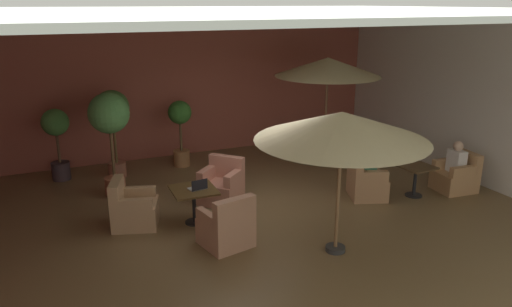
{
  "coord_description": "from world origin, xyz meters",
  "views": [
    {
      "loc": [
        -3.57,
        -7.65,
        3.87
      ],
      "look_at": [
        0.0,
        0.47,
        1.13
      ],
      "focal_mm": 34.55,
      "sensor_mm": 36.0,
      "label": 1
    }
  ],
  "objects_px": {
    "armchair_front_right_east": "(366,182)",
    "patio_umbrella_center_beige": "(342,127)",
    "armchair_front_right_north": "(456,176)",
    "potted_tree_right_corner": "(110,122)",
    "potted_tree_mid_left": "(57,134)",
    "armchair_front_left_north": "(222,186)",
    "patron_by_window": "(369,163)",
    "cafe_table_front_left": "(194,195)",
    "open_laptop": "(198,187)",
    "cafe_table_front_right": "(416,173)",
    "potted_tree_left_corner": "(180,124)",
    "potted_tree_mid_right": "(113,115)",
    "armchair_front_left_east": "(133,209)",
    "patron_blue_shirt": "(457,159)",
    "armchair_front_left_south": "(227,227)",
    "iced_drink_cup": "(195,187)",
    "patio_umbrella_tall_red": "(328,67)"
  },
  "relations": [
    {
      "from": "cafe_table_front_right",
      "to": "patio_umbrella_tall_red",
      "type": "relative_size",
      "value": 0.27
    },
    {
      "from": "potted_tree_left_corner",
      "to": "cafe_table_front_left",
      "type": "bearing_deg",
      "value": -101.61
    },
    {
      "from": "patron_by_window",
      "to": "armchair_front_right_east",
      "type": "bearing_deg",
      "value": 159.07
    },
    {
      "from": "potted_tree_mid_right",
      "to": "patron_by_window",
      "type": "distance_m",
      "value": 5.68
    },
    {
      "from": "potted_tree_right_corner",
      "to": "patio_umbrella_center_beige",
      "type": "bearing_deg",
      "value": -53.7
    },
    {
      "from": "armchair_front_left_east",
      "to": "armchair_front_left_north",
      "type": "bearing_deg",
      "value": 12.52
    },
    {
      "from": "armchair_front_left_north",
      "to": "patron_by_window",
      "type": "xyz_separation_m",
      "value": [
        2.84,
        -0.97,
        0.4
      ]
    },
    {
      "from": "armchair_front_left_east",
      "to": "armchair_front_right_north",
      "type": "relative_size",
      "value": 1.15
    },
    {
      "from": "patio_umbrella_center_beige",
      "to": "potted_tree_mid_right",
      "type": "distance_m",
      "value": 5.76
    },
    {
      "from": "potted_tree_right_corner",
      "to": "patron_by_window",
      "type": "distance_m",
      "value": 5.31
    },
    {
      "from": "potted_tree_right_corner",
      "to": "patron_by_window",
      "type": "height_order",
      "value": "potted_tree_right_corner"
    },
    {
      "from": "armchair_front_left_east",
      "to": "patron_by_window",
      "type": "height_order",
      "value": "patron_by_window"
    },
    {
      "from": "potted_tree_mid_left",
      "to": "open_laptop",
      "type": "distance_m",
      "value": 4.12
    },
    {
      "from": "armchair_front_left_east",
      "to": "potted_tree_mid_left",
      "type": "xyz_separation_m",
      "value": [
        -1.06,
        3.1,
        0.74
      ]
    },
    {
      "from": "patron_by_window",
      "to": "open_laptop",
      "type": "relative_size",
      "value": 1.97
    },
    {
      "from": "patio_umbrella_center_beige",
      "to": "potted_tree_mid_left",
      "type": "relative_size",
      "value": 1.63
    },
    {
      "from": "cafe_table_front_right",
      "to": "potted_tree_mid_right",
      "type": "distance_m",
      "value": 6.66
    },
    {
      "from": "cafe_table_front_right",
      "to": "potted_tree_left_corner",
      "type": "relative_size",
      "value": 0.43
    },
    {
      "from": "armchair_front_left_north",
      "to": "armchair_front_left_east",
      "type": "height_order",
      "value": "armchair_front_left_north"
    },
    {
      "from": "cafe_table_front_left",
      "to": "cafe_table_front_right",
      "type": "bearing_deg",
      "value": -7.23
    },
    {
      "from": "open_laptop",
      "to": "cafe_table_front_right",
      "type": "bearing_deg",
      "value": -6.72
    },
    {
      "from": "patio_umbrella_tall_red",
      "to": "potted_tree_mid_left",
      "type": "height_order",
      "value": "patio_umbrella_tall_red"
    },
    {
      "from": "patio_umbrella_center_beige",
      "to": "iced_drink_cup",
      "type": "bearing_deg",
      "value": 133.24
    },
    {
      "from": "patron_blue_shirt",
      "to": "cafe_table_front_left",
      "type": "bearing_deg",
      "value": 173.12
    },
    {
      "from": "armchair_front_left_south",
      "to": "armchair_front_right_north",
      "type": "bearing_deg",
      "value": 4.23
    },
    {
      "from": "armchair_front_left_north",
      "to": "open_laptop",
      "type": "distance_m",
      "value": 1.14
    },
    {
      "from": "patio_umbrella_center_beige",
      "to": "armchair_front_right_north",
      "type": "bearing_deg",
      "value": 18.47
    },
    {
      "from": "cafe_table_front_left",
      "to": "open_laptop",
      "type": "xyz_separation_m",
      "value": [
        0.07,
        -0.05,
        0.18
      ]
    },
    {
      "from": "potted_tree_left_corner",
      "to": "open_laptop",
      "type": "distance_m",
      "value": 3.41
    },
    {
      "from": "armchair_front_right_east",
      "to": "patio_umbrella_center_beige",
      "type": "height_order",
      "value": "patio_umbrella_center_beige"
    },
    {
      "from": "cafe_table_front_left",
      "to": "armchair_front_left_east",
      "type": "bearing_deg",
      "value": 162.24
    },
    {
      "from": "armchair_front_left_north",
      "to": "open_laptop",
      "type": "height_order",
      "value": "armchair_front_left_north"
    },
    {
      "from": "cafe_table_front_left",
      "to": "potted_tree_left_corner",
      "type": "bearing_deg",
      "value": 78.39
    },
    {
      "from": "cafe_table_front_left",
      "to": "armchair_front_left_east",
      "type": "relative_size",
      "value": 0.84
    },
    {
      "from": "armchair_front_left_south",
      "to": "patron_by_window",
      "type": "height_order",
      "value": "patron_by_window"
    },
    {
      "from": "armchair_front_left_south",
      "to": "patron_by_window",
      "type": "distance_m",
      "value": 3.53
    },
    {
      "from": "armchair_front_right_north",
      "to": "potted_tree_right_corner",
      "type": "height_order",
      "value": "potted_tree_right_corner"
    },
    {
      "from": "armchair_front_right_east",
      "to": "patio_umbrella_center_beige",
      "type": "relative_size",
      "value": 0.36
    },
    {
      "from": "cafe_table_front_left",
      "to": "iced_drink_cup",
      "type": "bearing_deg",
      "value": -88.64
    },
    {
      "from": "armchair_front_left_north",
      "to": "patio_umbrella_center_beige",
      "type": "bearing_deg",
      "value": -70.03
    },
    {
      "from": "armchair_front_right_east",
      "to": "patron_blue_shirt",
      "type": "distance_m",
      "value": 2.04
    },
    {
      "from": "potted_tree_mid_right",
      "to": "armchair_front_left_north",
      "type": "bearing_deg",
      "value": -54.26
    },
    {
      "from": "open_laptop",
      "to": "cafe_table_front_left",
      "type": "bearing_deg",
      "value": 146.34
    },
    {
      "from": "cafe_table_front_right",
      "to": "patio_umbrella_center_beige",
      "type": "distance_m",
      "value": 3.49
    },
    {
      "from": "potted_tree_left_corner",
      "to": "potted_tree_right_corner",
      "type": "xyz_separation_m",
      "value": [
        -1.79,
        -1.31,
        0.53
      ]
    },
    {
      "from": "armchair_front_right_east",
      "to": "armchair_front_left_east",
      "type": "bearing_deg",
      "value": 173.32
    },
    {
      "from": "armchair_front_left_east",
      "to": "iced_drink_cup",
      "type": "xyz_separation_m",
      "value": [
        1.04,
        -0.4,
        0.4
      ]
    },
    {
      "from": "iced_drink_cup",
      "to": "patio_umbrella_center_beige",
      "type": "bearing_deg",
      "value": -46.76
    },
    {
      "from": "armchair_front_right_north",
      "to": "potted_tree_mid_left",
      "type": "distance_m",
      "value": 8.76
    },
    {
      "from": "armchair_front_left_east",
      "to": "armchair_front_right_east",
      "type": "bearing_deg",
      "value": -6.68
    }
  ]
}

